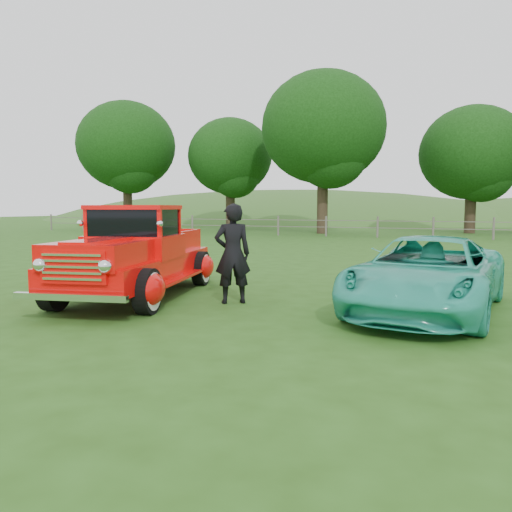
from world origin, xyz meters
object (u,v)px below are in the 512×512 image
at_px(tree_far_west, 126,146).
at_px(red_pickup, 137,256).
at_px(tree_mid_west, 230,157).
at_px(man, 233,254).
at_px(tree_near_west, 323,128).
at_px(tree_near_east, 473,153).
at_px(teal_sedan, 428,275).

height_order(tree_far_west, red_pickup, tree_far_west).
bearing_deg(tree_mid_west, man, -65.20).
distance_m(tree_near_west, tree_near_east, 9.97).
xyz_separation_m(red_pickup, man, (2.02, 0.08, 0.11)).
bearing_deg(teal_sedan, tree_near_east, 95.08).
xyz_separation_m(tree_mid_west, tree_near_east, (17.00, 1.00, -0.30)).
bearing_deg(red_pickup, tree_mid_west, 99.32).
relative_size(tree_near_west, red_pickup, 1.99).
xyz_separation_m(tree_mid_west, red_pickup, (10.38, -26.91, -4.75)).
xyz_separation_m(tree_mid_west, man, (12.40, -26.83, -4.65)).
relative_size(tree_far_west, tree_near_west, 0.95).
relative_size(tree_far_west, red_pickup, 1.90).
distance_m(tree_mid_west, red_pickup, 29.23).
bearing_deg(tree_mid_west, tree_near_west, -20.56).
xyz_separation_m(tree_near_west, tree_near_east, (9.00, 4.00, -1.55)).
xyz_separation_m(tree_near_east, teal_sedan, (-1.28, -27.33, -4.62)).
bearing_deg(teal_sedan, red_pickup, -166.08).
height_order(tree_near_east, red_pickup, tree_near_east).
bearing_deg(tree_near_west, tree_near_east, 23.96).
xyz_separation_m(tree_far_west, tree_near_east, (25.00, 3.00, -1.24)).
height_order(tree_near_east, teal_sedan, tree_near_east).
bearing_deg(tree_near_east, tree_near_west, -156.04).
bearing_deg(tree_mid_west, tree_near_east, 3.37).
height_order(teal_sedan, man, man).
relative_size(red_pickup, teal_sedan, 1.16).
distance_m(red_pickup, man, 2.02).
xyz_separation_m(teal_sedan, man, (-3.33, -0.50, 0.27)).
xyz_separation_m(tree_far_west, teal_sedan, (23.72, -24.33, -5.86)).
bearing_deg(tree_far_west, tree_mid_west, 14.04).
relative_size(tree_mid_west, man, 4.68).
distance_m(tree_mid_west, teal_sedan, 31.06).
relative_size(tree_near_east, man, 4.61).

